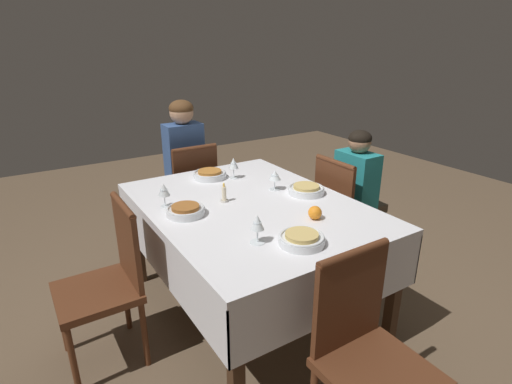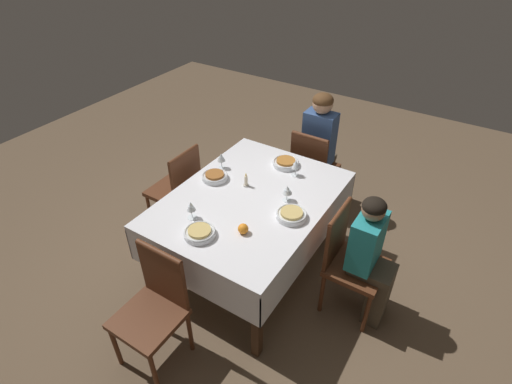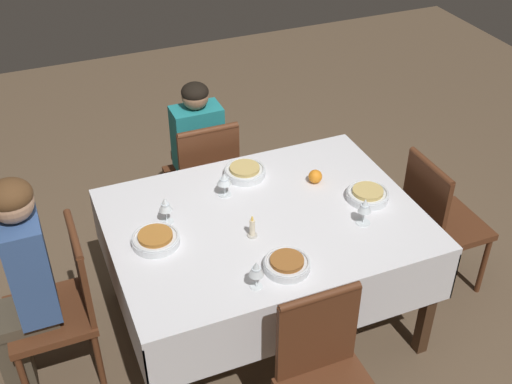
{
  "view_description": "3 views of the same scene",
  "coord_description": "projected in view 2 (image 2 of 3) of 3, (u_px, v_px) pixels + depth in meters",
  "views": [
    {
      "loc": [
        1.87,
        -1.14,
        1.66
      ],
      "look_at": [
        0.01,
        0.04,
        0.82
      ],
      "focal_mm": 28.0,
      "sensor_mm": 36.0,
      "label": 1
    },
    {
      "loc": [
        2.08,
        1.37,
        2.63
      ],
      "look_at": [
        0.06,
        0.09,
        0.87
      ],
      "focal_mm": 28.0,
      "sensor_mm": 36.0,
      "label": 2
    },
    {
      "loc": [
        -1.0,
        -2.33,
        2.72
      ],
      "look_at": [
        -0.02,
        0.07,
        0.86
      ],
      "focal_mm": 45.0,
      "sensor_mm": 36.0,
      "label": 3
    }
  ],
  "objects": [
    {
      "name": "person_child_teal",
      "position": [
        372.0,
        257.0,
        2.82
      ],
      "size": [
        0.3,
        0.33,
        1.07
      ],
      "rotation": [
        0.0,
        0.0,
        3.14
      ],
      "color": "#4C4233",
      "rests_on": "ground_plane"
    },
    {
      "name": "dining_table",
      "position": [
        250.0,
        206.0,
        3.17
      ],
      "size": [
        1.55,
        1.15,
        0.75
      ],
      "color": "silver",
      "rests_on": "ground_plane"
    },
    {
      "name": "orange_fruit",
      "position": [
        243.0,
        229.0,
        2.77
      ],
      "size": [
        0.07,
        0.07,
        0.07
      ],
      "primitive_type": "sphere",
      "color": "orange",
      "rests_on": "dining_table"
    },
    {
      "name": "candle_centerpiece",
      "position": [
        246.0,
        181.0,
        3.22
      ],
      "size": [
        0.05,
        0.05,
        0.12
      ],
      "color": "beige",
      "rests_on": "dining_table"
    },
    {
      "name": "chair_south",
      "position": [
        178.0,
        187.0,
        3.68
      ],
      "size": [
        0.4,
        0.41,
        0.89
      ],
      "color": "#562D19",
      "rests_on": "ground_plane"
    },
    {
      "name": "chair_north",
      "position": [
        349.0,
        257.0,
        2.95
      ],
      "size": [
        0.4,
        0.41,
        0.89
      ],
      "rotation": [
        0.0,
        0.0,
        3.14
      ],
      "color": "#562D19",
      "rests_on": "ground_plane"
    },
    {
      "name": "bowl_west",
      "position": [
        286.0,
        163.0,
        3.48
      ],
      "size": [
        0.23,
        0.23,
        0.06
      ],
      "color": "silver",
      "rests_on": "dining_table"
    },
    {
      "name": "bowl_east",
      "position": [
        200.0,
        233.0,
        2.75
      ],
      "size": [
        0.22,
        0.22,
        0.06
      ],
      "color": "silver",
      "rests_on": "dining_table"
    },
    {
      "name": "wine_glass_west",
      "position": [
        296.0,
        165.0,
        3.31
      ],
      "size": [
        0.07,
        0.07,
        0.15
      ],
      "color": "white",
      "rests_on": "dining_table"
    },
    {
      "name": "chair_east",
      "position": [
        154.0,
        305.0,
        2.61
      ],
      "size": [
        0.41,
        0.4,
        0.89
      ],
      "rotation": [
        0.0,
        0.0,
        1.57
      ],
      "color": "#562D19",
      "rests_on": "ground_plane"
    },
    {
      "name": "wine_glass_north",
      "position": [
        287.0,
        190.0,
        3.04
      ],
      "size": [
        0.08,
        0.08,
        0.13
      ],
      "color": "white",
      "rests_on": "dining_table"
    },
    {
      "name": "bowl_south",
      "position": [
        215.0,
        176.0,
        3.31
      ],
      "size": [
        0.21,
        0.21,
        0.06
      ],
      "color": "silver",
      "rests_on": "dining_table"
    },
    {
      "name": "wine_glass_east",
      "position": [
        191.0,
        207.0,
        2.87
      ],
      "size": [
        0.07,
        0.07,
        0.15
      ],
      "color": "white",
      "rests_on": "dining_table"
    },
    {
      "name": "person_adult_denim",
      "position": [
        320.0,
        143.0,
        3.94
      ],
      "size": [
        0.34,
        0.3,
        1.22
      ],
      "rotation": [
        0.0,
        0.0,
        -1.57
      ],
      "color": "#4C4233",
      "rests_on": "ground_plane"
    },
    {
      "name": "ground_plane",
      "position": [
        251.0,
        264.0,
        3.57
      ],
      "size": [
        8.0,
        8.0,
        0.0
      ],
      "primitive_type": "plane",
      "color": "brown"
    },
    {
      "name": "wine_glass_south",
      "position": [
        221.0,
        158.0,
        3.41
      ],
      "size": [
        0.07,
        0.07,
        0.14
      ],
      "color": "white",
      "rests_on": "dining_table"
    },
    {
      "name": "bowl_north",
      "position": [
        292.0,
        215.0,
        2.91
      ],
      "size": [
        0.23,
        0.23,
        0.06
      ],
      "color": "silver",
      "rests_on": "dining_table"
    },
    {
      "name": "chair_west",
      "position": [
        312.0,
        167.0,
        3.95
      ],
      "size": [
        0.41,
        0.4,
        0.89
      ],
      "rotation": [
        0.0,
        0.0,
        -1.57
      ],
      "color": "#562D19",
      "rests_on": "ground_plane"
    }
  ]
}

